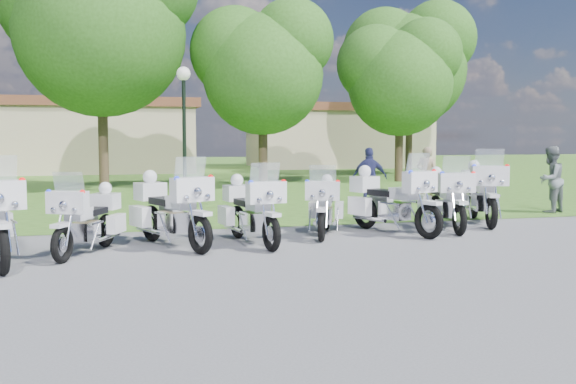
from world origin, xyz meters
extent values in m
plane|color=#5E5D63|center=(0.00, 0.00, 0.00)|extent=(100.00, 100.00, 0.00)
cube|color=#3B6620|center=(0.00, 27.00, 0.00)|extent=(100.00, 48.00, 0.01)
torus|color=black|center=(-4.48, -0.87, 0.36)|extent=(0.38, 0.75, 0.74)
cube|color=white|center=(-4.47, -0.89, 0.75)|extent=(0.35, 0.52, 0.08)
sphere|color=red|center=(-4.21, -0.58, 1.37)|extent=(0.10, 0.10, 0.10)
cube|color=white|center=(-4.74, 0.85, 0.55)|extent=(0.38, 0.61, 0.40)
torus|color=black|center=(-3.71, -0.13, 0.30)|extent=(0.36, 0.61, 0.61)
torus|color=black|center=(-3.08, 1.29, 0.30)|extent=(0.36, 0.61, 0.61)
cube|color=white|center=(-3.72, -0.15, 0.62)|extent=(0.31, 0.44, 0.06)
cube|color=white|center=(-3.63, 0.06, 0.96)|extent=(0.69, 0.47, 0.37)
cube|color=silver|center=(-3.60, 0.11, 1.28)|extent=(0.51, 0.31, 0.34)
sphere|color=red|center=(-3.38, -0.11, 1.14)|extent=(0.08, 0.08, 0.08)
sphere|color=#1426E5|center=(-3.92, 0.13, 1.14)|extent=(0.08, 0.08, 0.08)
cube|color=silver|center=(-3.39, 0.60, 0.41)|extent=(0.49, 0.60, 0.31)
cube|color=white|center=(-3.48, 0.40, 0.73)|extent=(0.46, 0.55, 0.20)
cube|color=black|center=(-3.28, 0.85, 0.71)|extent=(0.52, 0.65, 0.11)
cube|color=white|center=(-2.88, 1.05, 0.46)|extent=(0.34, 0.50, 0.33)
cube|color=white|center=(-3.39, 1.28, 0.46)|extent=(0.34, 0.50, 0.33)
cube|color=white|center=(-3.07, 1.32, 0.84)|extent=(0.55, 0.51, 0.29)
sphere|color=white|center=(-3.07, 1.32, 1.08)|extent=(0.24, 0.24, 0.24)
torus|color=black|center=(-1.47, 0.12, 0.35)|extent=(0.42, 0.70, 0.71)
torus|color=black|center=(-2.23, 1.75, 0.35)|extent=(0.42, 0.70, 0.71)
cube|color=white|center=(-1.47, 0.10, 0.72)|extent=(0.37, 0.50, 0.07)
cube|color=white|center=(-1.58, 0.34, 1.11)|extent=(0.80, 0.55, 0.42)
cube|color=silver|center=(-1.60, 0.39, 1.48)|extent=(0.59, 0.37, 0.40)
sphere|color=red|center=(-1.24, 0.42, 1.31)|extent=(0.10, 0.10, 0.10)
sphere|color=#1426E5|center=(-1.86, 0.14, 1.31)|extent=(0.10, 0.10, 0.10)
cube|color=silver|center=(-1.86, 0.95, 0.48)|extent=(0.58, 0.69, 0.36)
cube|color=white|center=(-1.76, 0.72, 0.85)|extent=(0.54, 0.64, 0.23)
cube|color=black|center=(-2.00, 1.24, 0.83)|extent=(0.60, 0.75, 0.13)
cube|color=white|center=(-1.88, 1.74, 0.53)|extent=(0.40, 0.58, 0.38)
cube|color=white|center=(-2.45, 1.47, 0.53)|extent=(0.40, 0.58, 0.38)
cube|color=white|center=(-2.25, 1.77, 0.97)|extent=(0.64, 0.60, 0.34)
sphere|color=white|center=(-2.25, 1.77, 1.25)|extent=(0.28, 0.28, 0.28)
torus|color=black|center=(-0.23, 0.06, 0.33)|extent=(0.25, 0.67, 0.66)
torus|color=black|center=(-0.55, 1.70, 0.33)|extent=(0.25, 0.67, 0.66)
cube|color=white|center=(-0.22, 0.04, 0.67)|extent=(0.26, 0.46, 0.07)
cube|color=white|center=(-0.27, 0.28, 1.03)|extent=(0.74, 0.37, 0.39)
cube|color=silver|center=(-0.28, 0.34, 1.38)|extent=(0.56, 0.22, 0.37)
sphere|color=red|center=(0.05, 0.28, 1.22)|extent=(0.09, 0.09, 0.09)
sphere|color=#1426E5|center=(-0.57, 0.16, 1.22)|extent=(0.09, 0.09, 0.09)
cube|color=silver|center=(-0.39, 0.90, 0.44)|extent=(0.43, 0.61, 0.33)
cube|color=white|center=(-0.35, 0.67, 0.79)|extent=(0.41, 0.56, 0.22)
cube|color=black|center=(-0.45, 1.19, 0.77)|extent=(0.45, 0.66, 0.12)
cube|color=white|center=(-0.23, 1.61, 0.49)|extent=(0.27, 0.54, 0.35)
cube|color=white|center=(-0.81, 1.50, 0.49)|extent=(0.27, 0.54, 0.35)
cube|color=white|center=(-0.55, 1.73, 0.91)|extent=(0.54, 0.48, 0.32)
sphere|color=white|center=(-0.55, 1.73, 1.16)|extent=(0.26, 0.26, 0.26)
torus|color=black|center=(0.94, 0.85, 0.31)|extent=(0.34, 0.62, 0.62)
torus|color=black|center=(1.51, 2.32, 0.31)|extent=(0.34, 0.62, 0.62)
cube|color=white|center=(0.94, 0.83, 0.63)|extent=(0.30, 0.44, 0.07)
cube|color=white|center=(1.02, 1.05, 0.98)|extent=(0.70, 0.45, 0.37)
cube|color=silver|center=(1.04, 1.10, 1.30)|extent=(0.53, 0.29, 0.35)
sphere|color=red|center=(1.28, 0.89, 1.15)|extent=(0.08, 0.08, 0.08)
sphere|color=#1426E5|center=(0.72, 1.10, 1.15)|extent=(0.08, 0.08, 0.08)
cube|color=silver|center=(1.24, 1.60, 0.42)|extent=(0.48, 0.60, 0.32)
cube|color=white|center=(1.16, 1.39, 0.74)|extent=(0.45, 0.56, 0.20)
cube|color=black|center=(1.34, 1.86, 0.72)|extent=(0.50, 0.65, 0.11)
cube|color=white|center=(1.72, 2.09, 0.46)|extent=(0.33, 0.51, 0.33)
cube|color=white|center=(1.20, 2.29, 0.46)|extent=(0.33, 0.51, 0.33)
cube|color=white|center=(1.52, 2.35, 0.85)|extent=(0.55, 0.51, 0.30)
sphere|color=white|center=(1.52, 2.35, 1.10)|extent=(0.24, 0.24, 0.24)
torus|color=black|center=(3.10, 0.65, 0.35)|extent=(0.40, 0.72, 0.72)
torus|color=black|center=(2.41, 2.34, 0.35)|extent=(0.40, 0.72, 0.72)
cube|color=white|center=(3.11, 0.63, 0.73)|extent=(0.36, 0.51, 0.07)
cube|color=white|center=(3.01, 0.88, 1.12)|extent=(0.81, 0.53, 0.43)
cube|color=silver|center=(2.98, 0.94, 1.50)|extent=(0.60, 0.35, 0.40)
sphere|color=red|center=(3.35, 0.95, 1.33)|extent=(0.10, 0.10, 0.10)
sphere|color=#1426E5|center=(2.72, 0.69, 1.33)|extent=(0.10, 0.10, 0.10)
cube|color=silver|center=(2.75, 1.52, 0.48)|extent=(0.56, 0.69, 0.36)
cube|color=white|center=(2.85, 1.28, 0.86)|extent=(0.53, 0.64, 0.24)
cube|color=black|center=(2.63, 1.81, 0.83)|extent=(0.59, 0.75, 0.13)
cube|color=white|center=(2.77, 2.31, 0.53)|extent=(0.39, 0.59, 0.39)
cube|color=white|center=(2.18, 2.07, 0.53)|extent=(0.39, 0.59, 0.39)
cube|color=white|center=(2.40, 2.37, 0.98)|extent=(0.64, 0.59, 0.34)
sphere|color=white|center=(2.40, 2.37, 1.26)|extent=(0.28, 0.28, 0.28)
torus|color=black|center=(3.91, 0.89, 0.34)|extent=(0.26, 0.70, 0.69)
torus|color=black|center=(4.24, 2.59, 0.34)|extent=(0.26, 0.70, 0.69)
cube|color=white|center=(3.90, 0.87, 0.70)|extent=(0.27, 0.48, 0.07)
cube|color=white|center=(3.95, 1.12, 1.07)|extent=(0.77, 0.38, 0.41)
cube|color=silver|center=(3.97, 1.18, 1.43)|extent=(0.59, 0.23, 0.38)
sphere|color=red|center=(4.26, 0.99, 1.27)|extent=(0.09, 0.09, 0.09)
sphere|color=#1426E5|center=(3.62, 1.12, 1.27)|extent=(0.09, 0.09, 0.09)
cube|color=silver|center=(4.08, 1.76, 0.46)|extent=(0.45, 0.63, 0.35)
cube|color=white|center=(4.03, 1.52, 0.82)|extent=(0.42, 0.59, 0.23)
cube|color=black|center=(4.14, 2.06, 0.80)|extent=(0.46, 0.69, 0.12)
cube|color=white|center=(4.51, 2.38, 0.51)|extent=(0.28, 0.56, 0.37)
cube|color=white|center=(3.91, 2.50, 0.51)|extent=(0.28, 0.56, 0.37)
cube|color=white|center=(4.25, 2.62, 0.94)|extent=(0.56, 0.50, 0.33)
sphere|color=white|center=(4.25, 2.62, 1.21)|extent=(0.27, 0.27, 0.27)
torus|color=black|center=(5.04, 1.53, 0.37)|extent=(0.37, 0.75, 0.74)
torus|color=black|center=(5.63, 3.31, 0.37)|extent=(0.37, 0.75, 0.74)
cube|color=white|center=(5.03, 1.50, 0.75)|extent=(0.34, 0.52, 0.08)
cube|color=white|center=(5.12, 1.77, 1.16)|extent=(0.84, 0.50, 0.44)
cube|color=silver|center=(5.14, 1.83, 1.55)|extent=(0.63, 0.32, 0.42)
sphere|color=red|center=(5.43, 1.59, 1.37)|extent=(0.10, 0.10, 0.10)
sphere|color=#1426E5|center=(4.76, 1.82, 1.37)|extent=(0.10, 0.10, 0.10)
cube|color=silver|center=(5.34, 2.44, 0.50)|extent=(0.55, 0.71, 0.38)
cube|color=white|center=(5.26, 2.19, 0.89)|extent=(0.52, 0.66, 0.24)
cube|color=black|center=(5.45, 2.75, 0.86)|extent=(0.57, 0.77, 0.13)
cube|color=white|center=(5.90, 3.05, 0.55)|extent=(0.37, 0.61, 0.40)
cube|color=white|center=(5.27, 3.26, 0.55)|extent=(0.37, 0.61, 0.40)
cube|color=white|center=(5.65, 3.34, 1.02)|extent=(0.64, 0.59, 0.35)
sphere|color=white|center=(5.65, 3.34, 1.31)|extent=(0.29, 0.29, 0.29)
cylinder|color=black|center=(-0.87, 9.82, 1.93)|extent=(0.12, 0.12, 3.85)
sphere|color=white|center=(-0.87, 9.82, 4.01)|extent=(0.44, 0.44, 0.44)
cylinder|color=#38281C|center=(-3.50, 14.08, 2.15)|extent=(0.36, 0.36, 4.30)
sphere|color=#295417|center=(-3.50, 14.08, 5.86)|extent=(6.25, 6.25, 6.25)
sphere|color=#295417|center=(-4.86, 14.57, 7.03)|extent=(4.69, 4.69, 4.69)
cylinder|color=#38281C|center=(2.59, 14.04, 1.63)|extent=(0.36, 0.36, 3.26)
sphere|color=#295417|center=(2.59, 14.04, 4.44)|extent=(4.74, 4.74, 4.74)
sphere|color=#295417|center=(1.55, 14.41, 5.33)|extent=(3.55, 3.55, 3.55)
sphere|color=#295417|center=(3.70, 13.74, 5.78)|extent=(3.26, 3.26, 3.26)
cylinder|color=#38281C|center=(9.18, 15.79, 1.59)|extent=(0.36, 0.36, 3.19)
sphere|color=#295417|center=(9.18, 15.79, 4.35)|extent=(4.64, 4.64, 4.64)
sphere|color=#295417|center=(8.17, 16.15, 5.22)|extent=(3.48, 3.48, 3.48)
sphere|color=#295417|center=(10.27, 15.50, 5.65)|extent=(3.19, 3.19, 3.19)
cylinder|color=#38281C|center=(12.06, 20.95, 2.02)|extent=(0.36, 0.36, 4.04)
sphere|color=#295417|center=(12.06, 20.95, 5.51)|extent=(5.88, 5.88, 5.88)
sphere|color=#295417|center=(10.77, 21.41, 6.62)|extent=(4.41, 4.41, 4.41)
sphere|color=#295417|center=(13.43, 20.58, 7.17)|extent=(4.04, 4.04, 4.04)
cube|color=#C6AF8F|center=(-6.00, 28.00, 1.80)|extent=(14.00, 8.00, 3.60)
cube|color=brown|center=(-6.00, 28.00, 3.85)|extent=(14.56, 8.32, 0.50)
cube|color=#C6AF8F|center=(11.00, 30.00, 1.80)|extent=(11.00, 7.00, 3.60)
cube|color=brown|center=(11.00, 30.00, 3.85)|extent=(11.44, 7.28, 0.50)
imported|color=gray|center=(6.12, 6.85, 0.85)|extent=(0.74, 0.66, 1.70)
imported|color=slate|center=(8.22, 3.86, 0.88)|extent=(1.05, 0.96, 1.76)
imported|color=navy|center=(4.00, 6.15, 0.85)|extent=(1.05, 0.54, 1.71)
camera|label=1|loc=(-2.69, -10.87, 2.04)|focal=40.00mm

